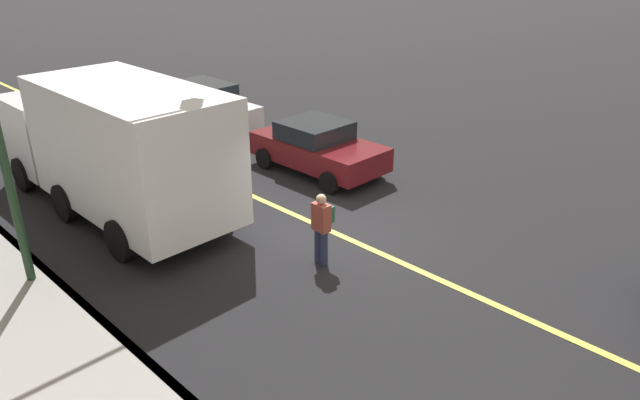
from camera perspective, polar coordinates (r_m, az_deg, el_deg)
The scene contains 9 objects.
ground at distance 13.23m, azimuth 2.08°, elevation -3.51°, with size 200.00×200.00×0.00m, color black.
sidewalk_slab at distance 10.07m, azimuth -28.41°, elevation -16.40°, with size 80.00×3.86×0.15m, color gray.
curb_edge at distance 10.50m, azimuth -18.76°, elevation -12.68°, with size 80.00×0.16×0.15m, color slate.
lane_stripe_center at distance 13.23m, azimuth 2.09°, elevation -3.49°, with size 80.00×0.16×0.01m, color #D8CC4C.
car_white at distance 20.85m, azimuth -11.37°, elevation 8.90°, with size 4.45×2.01×1.59m.
car_maroon at distance 16.59m, azimuth -0.23°, elevation 5.17°, with size 3.92×1.99×1.44m.
truck_white at distance 14.60m, azimuth -19.26°, elevation 5.10°, with size 7.55×2.66×3.21m.
pedestrian_with_backpack at distance 11.76m, azimuth 0.20°, elevation -2.36°, with size 0.38×0.38×1.55m.
traffic_light_mast at distance 11.82m, azimuth -22.50°, elevation 13.51°, with size 0.28×4.46×6.30m.
Camera 1 is at (-7.90, 8.64, 6.16)m, focal length 33.07 mm.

